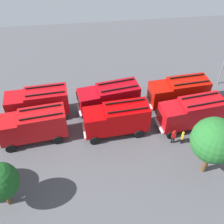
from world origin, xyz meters
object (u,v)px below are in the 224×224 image
object	(u,v)px
firefighter_2	(115,95)
traffic_cone_0	(85,97)
fire_truck_0	(179,92)
traffic_cone_2	(187,86)
fire_truck_3	(191,113)
firefighter_0	(174,136)
firefighter_3	(160,91)
firefighter_1	(78,94)
fire_truck_4	(117,119)
firefighter_4	(182,137)
fire_truck_1	(109,98)
fire_truck_5	(33,125)
tree_1	(0,182)
tree_0	(214,141)
fire_truck_2	(38,103)
traffic_cone_1	(83,95)

from	to	relation	value
firefighter_2	traffic_cone_0	xyz separation A→B (m)	(3.81, -0.81, -0.62)
fire_truck_0	traffic_cone_2	size ratio (longest dim) A/B	10.78
fire_truck_0	fire_truck_3	xyz separation A→B (m)	(-0.25, 3.76, 0.00)
firefighter_0	traffic_cone_0	world-z (taller)	firefighter_0
fire_truck_3	firefighter_2	world-z (taller)	fire_truck_3
fire_truck_0	traffic_cone_2	distance (m)	4.45
fire_truck_0	firefighter_3	xyz separation A→B (m)	(1.59, -2.03, -1.24)
firefighter_1	traffic_cone_2	distance (m)	14.63
fire_truck_4	firefighter_2	world-z (taller)	fire_truck_4
fire_truck_4	firefighter_4	xyz separation A→B (m)	(-6.78, 2.41, -1.26)
firefighter_0	firefighter_3	bearing A→B (deg)	-172.85
fire_truck_1	fire_truck_5	world-z (taller)	same
fire_truck_4	tree_1	xyz separation A→B (m)	(10.73, 7.38, 1.21)
fire_truck_1	tree_0	bearing A→B (deg)	121.58
fire_truck_2	traffic_cone_1	world-z (taller)	fire_truck_2
firefighter_1	traffic_cone_0	distance (m)	1.10
fire_truck_1	tree_0	distance (m)	12.96
fire_truck_0	firefighter_4	distance (m)	6.35
firefighter_3	traffic_cone_0	distance (m)	9.73
fire_truck_3	fire_truck_5	size ratio (longest dim) A/B	1.00
fire_truck_2	firefighter_1	bearing A→B (deg)	-155.02
traffic_cone_0	firefighter_3	bearing A→B (deg)	175.75
firefighter_4	tree_1	bearing A→B (deg)	47.32
fire_truck_2	traffic_cone_0	distance (m)	6.33
fire_truck_5	firefighter_0	xyz separation A→B (m)	(-14.70, 2.41, -1.13)
fire_truck_0	fire_truck_3	distance (m)	3.77
firefighter_0	firefighter_4	xyz separation A→B (m)	(-0.95, 0.13, -0.12)
firefighter_4	tree_1	distance (m)	18.37
firefighter_3	fire_truck_1	bearing A→B (deg)	99.92
fire_truck_1	firefighter_3	size ratio (longest dim) A/B	4.55
firefighter_2	traffic_cone_0	world-z (taller)	firefighter_2
fire_truck_3	firefighter_4	size ratio (longest dim) A/B	4.61
fire_truck_0	firefighter_1	world-z (taller)	fire_truck_0
firefighter_4	firefighter_1	bearing A→B (deg)	-7.36
firefighter_2	firefighter_4	xyz separation A→B (m)	(-6.17, 8.03, -0.02)
fire_truck_1	fire_truck_2	bearing A→B (deg)	-10.11
fire_truck_2	fire_truck_3	bearing A→B (deg)	162.86
tree_0	fire_truck_5	bearing A→B (deg)	-20.57
tree_0	firefighter_2	bearing A→B (deg)	-58.42
fire_truck_2	firefighter_2	xyz separation A→B (m)	(-9.26, -1.81, -1.24)
tree_0	traffic_cone_2	bearing A→B (deg)	-101.50
fire_truck_5	traffic_cone_0	bearing A→B (deg)	-138.70
tree_0	tree_1	size ratio (longest dim) A/B	1.31
fire_truck_3	traffic_cone_2	xyz separation A→B (m)	(-2.18, -7.01, -1.81)
fire_truck_2	firefighter_1	xyz separation A→B (m)	(-4.55, -2.55, -1.24)
fire_truck_1	traffic_cone_1	size ratio (longest dim) A/B	10.55
firefighter_1	traffic_cone_1	bearing A→B (deg)	119.80
fire_truck_5	firefighter_4	distance (m)	15.91
fire_truck_5	firefighter_2	size ratio (longest dim) A/B	4.51
fire_truck_1	firefighter_1	world-z (taller)	fire_truck_1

